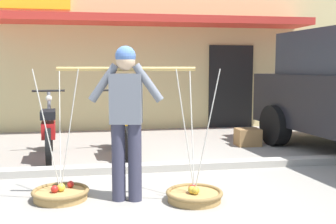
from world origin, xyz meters
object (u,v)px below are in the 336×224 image
Objects in this scene: fruit_basket_right_side at (194,194)px; fruit_vendor at (126,113)px; motorcycle_second_in_row at (49,131)px; wooden_crate at (248,137)px; motorcycle_third_in_row at (121,129)px; fruit_basket_left_side at (61,193)px.

fruit_vendor is at bearing 168.28° from fruit_basket_right_side.
motorcycle_second_in_row is (-1.10, 2.28, -0.52)m from fruit_vendor.
wooden_crate is (2.46, 2.79, -0.82)m from fruit_vendor.
motorcycle_third_in_row is at bearing 105.40° from fruit_basket_right_side.
fruit_basket_right_side is at bearing -11.71° from fruit_basket_left_side.
fruit_basket_left_side and fruit_basket_right_side have the same top height.
fruit_basket_right_side is 2.57m from motorcycle_third_in_row.
motorcycle_second_in_row is at bearing 126.92° from fruit_basket_right_side.
fruit_vendor is at bearing -11.70° from fruit_basket_left_side.
wooden_crate is at bearing 11.53° from motorcycle_third_in_row.
fruit_vendor is at bearing -64.30° from motorcycle_second_in_row.
fruit_vendor is at bearing -131.40° from wooden_crate.
fruit_basket_left_side is at bearing 168.29° from fruit_basket_right_side.
motorcycle_second_in_row is 1.15m from motorcycle_third_in_row.
motorcycle_second_in_row and motorcycle_third_in_row have the same top height.
fruit_vendor reaches higher than motorcycle_second_in_row.
fruit_basket_left_side is 1.49m from fruit_basket_right_side.
fruit_vendor is at bearing -91.35° from motorcycle_third_in_row.
fruit_basket_left_side is at bearing -80.20° from motorcycle_second_in_row.
motorcycle_third_in_row is at bearing 0.96° from motorcycle_second_in_row.
motorcycle_second_in_row reaches higher than wooden_crate.
motorcycle_third_in_row is at bearing 69.95° from fruit_basket_left_side.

